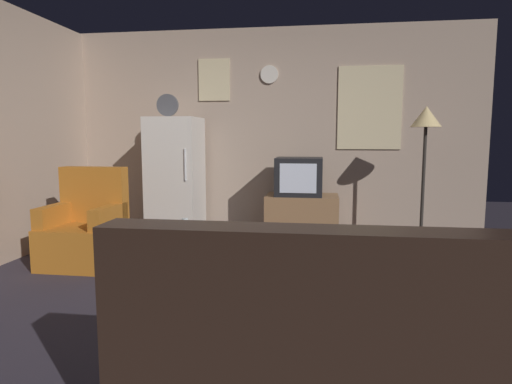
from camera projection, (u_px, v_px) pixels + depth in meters
name	position (u px, v px, depth m)	size (l,w,h in m)	color
ground_plane	(236.00, 304.00, 3.36)	(12.00, 12.00, 0.00)	#2D2833
wall_with_art	(272.00, 134.00, 5.60)	(5.20, 0.12, 2.61)	tan
fridge	(175.00, 179.00, 5.38)	(0.60, 0.62, 1.77)	silver
tv_stand	(302.00, 220.00, 5.21)	(0.84, 0.53, 0.59)	#8E6642
crt_tv	(299.00, 176.00, 5.15)	(0.54, 0.51, 0.44)	black
standing_lamp	(426.00, 128.00, 4.66)	(0.32, 0.32, 1.59)	#332D28
coffee_table	(203.00, 262.00, 3.67)	(0.72, 0.72, 0.45)	#8E6642
wine_glass	(185.00, 227.00, 3.62)	(0.05, 0.05, 0.15)	silver
mug_ceramic_white	(210.00, 231.00, 3.60)	(0.08, 0.08, 0.09)	silver
mug_ceramic_tan	(181.00, 230.00, 3.64)	(0.08, 0.08, 0.09)	tan
remote_control	(214.00, 238.00, 3.50)	(0.15, 0.04, 0.02)	black
armchair	(86.00, 230.00, 4.40)	(0.68, 0.68, 0.96)	#B2661E
couch	(316.00, 353.00, 1.95)	(1.70, 0.80, 0.92)	black
book_stack	(365.00, 246.00, 4.94)	(0.19, 0.17, 0.11)	slate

